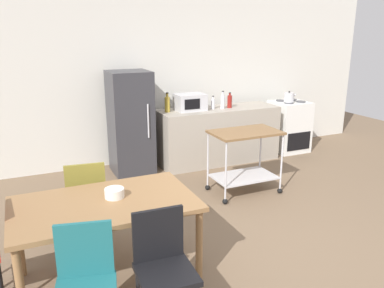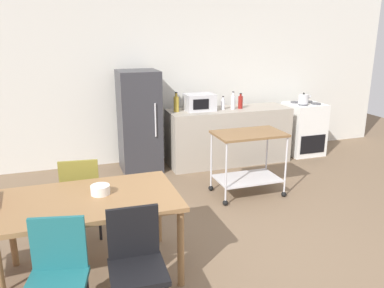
{
  "view_description": "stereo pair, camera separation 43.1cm",
  "coord_description": "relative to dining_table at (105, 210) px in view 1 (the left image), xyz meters",
  "views": [
    {
      "loc": [
        -2.04,
        -2.91,
        2.12
      ],
      "look_at": [
        -0.2,
        1.2,
        0.8
      ],
      "focal_mm": 36.43,
      "sensor_mm": 36.0,
      "label": 1
    },
    {
      "loc": [
        -1.64,
        -3.07,
        2.12
      ],
      "look_at": [
        -0.2,
        1.2,
        0.8
      ],
      "focal_mm": 36.43,
      "sensor_mm": 36.0,
      "label": 2
    }
  ],
  "objects": [
    {
      "name": "kettle",
      "position": [
        3.73,
        2.43,
        0.33
      ],
      "size": [
        0.24,
        0.17,
        0.19
      ],
      "color": "silver",
      "rests_on": "stove_oven"
    },
    {
      "name": "bottle_olive_oil",
      "position": [
        1.53,
        2.56,
        0.36
      ],
      "size": [
        0.08,
        0.08,
        0.3
      ],
      "color": "gold",
      "rests_on": "kitchen_counter"
    },
    {
      "name": "chair_black",
      "position": [
        0.26,
        -0.7,
        -0.15
      ],
      "size": [
        0.42,
        0.42,
        0.89
      ],
      "rotation": [
        0.0,
        0.0,
        -0.05
      ],
      "color": "black",
      "rests_on": "ground_plane"
    },
    {
      "name": "microwave",
      "position": [
        1.91,
        2.54,
        0.36
      ],
      "size": [
        0.46,
        0.35,
        0.26
      ],
      "color": "silver",
      "rests_on": "kitchen_counter"
    },
    {
      "name": "kitchen_counter",
      "position": [
        2.4,
        2.51,
        -0.22
      ],
      "size": [
        2.0,
        0.64,
        0.9
      ],
      "primitive_type": "cube",
      "color": "#A89E8E",
      "rests_on": "ground_plane"
    },
    {
      "name": "kitchen_cart",
      "position": [
        2.1,
        1.2,
        -0.1
      ],
      "size": [
        0.91,
        0.57,
        0.85
      ],
      "color": "brown",
      "rests_on": "ground_plane"
    },
    {
      "name": "chair_teal",
      "position": [
        -0.28,
        -0.69,
        -0.15
      ],
      "size": [
        0.48,
        0.48,
        0.89
      ],
      "rotation": [
        0.0,
        0.0,
        -0.22
      ],
      "color": "#1E666B",
      "rests_on": "ground_plane"
    },
    {
      "name": "ground_plane",
      "position": [
        1.5,
        -0.09,
        -0.67
      ],
      "size": [
        12.0,
        12.0,
        0.0
      ],
      "primitive_type": "plane",
      "color": "brown"
    },
    {
      "name": "dining_table",
      "position": [
        0.0,
        0.0,
        0.0
      ],
      "size": [
        1.5,
        0.9,
        0.75
      ],
      "color": "olive",
      "rests_on": "ground_plane"
    },
    {
      "name": "stove_oven",
      "position": [
        3.85,
        2.52,
        -0.22
      ],
      "size": [
        0.6,
        0.61,
        0.92
      ],
      "color": "white",
      "rests_on": "ground_plane"
    },
    {
      "name": "bottle_vinegar",
      "position": [
        2.58,
        2.48,
        0.34
      ],
      "size": [
        0.07,
        0.07,
        0.25
      ],
      "color": "maroon",
      "rests_on": "kitchen_counter"
    },
    {
      "name": "back_wall",
      "position": [
        1.5,
        3.11,
        0.78
      ],
      "size": [
        8.4,
        0.12,
        2.9
      ],
      "primitive_type": "cube",
      "color": "silver",
      "rests_on": "ground_plane"
    },
    {
      "name": "fruit_bowl",
      "position": [
        0.1,
        0.05,
        0.12
      ],
      "size": [
        0.17,
        0.17,
        0.08
      ],
      "primitive_type": "cylinder",
      "color": "white",
      "rests_on": "dining_table"
    },
    {
      "name": "chair_olive",
      "position": [
        -0.04,
        0.73,
        -0.15
      ],
      "size": [
        0.45,
        0.45,
        0.89
      ],
      "rotation": [
        0.0,
        0.0,
        3.02
      ],
      "color": "olive",
      "rests_on": "ground_plane"
    },
    {
      "name": "refrigerator",
      "position": [
        0.95,
        2.61,
        0.1
      ],
      "size": [
        0.6,
        0.63,
        1.55
      ],
      "color": "#333338",
      "rests_on": "ground_plane"
    },
    {
      "name": "bottle_wine",
      "position": [
        2.28,
        2.49,
        0.32
      ],
      "size": [
        0.06,
        0.06,
        0.21
      ],
      "color": "silver",
      "rests_on": "kitchen_counter"
    },
    {
      "name": "bottle_hot_sauce",
      "position": [
        2.44,
        2.46,
        0.35
      ],
      "size": [
        0.07,
        0.07,
        0.28
      ],
      "color": "silver",
      "rests_on": "kitchen_counter"
    }
  ]
}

